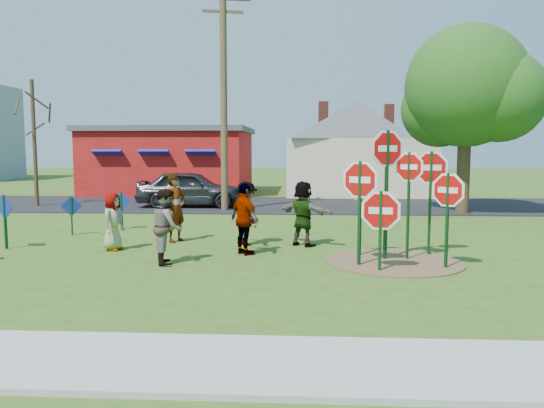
{
  "coord_description": "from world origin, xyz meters",
  "views": [
    {
      "loc": [
        2.31,
        -13.42,
        2.67
      ],
      "look_at": [
        1.53,
        0.4,
        1.21
      ],
      "focal_mm": 35.0,
      "sensor_mm": 36.0,
      "label": 1
    }
  ],
  "objects": [
    {
      "name": "utility_pole",
      "position": [
        -0.98,
        8.98,
        4.97
      ],
      "size": [
        2.29,
        0.56,
        9.44
      ],
      "rotation": [
        0.0,
        0.0,
        0.19
      ],
      "color": "#4C3823",
      "rests_on": "ground"
    },
    {
      "name": "stop_sign_f",
      "position": [
        5.53,
        -1.61,
        1.6
      ],
      "size": [
        0.81,
        0.67,
        2.27
      ],
      "rotation": [
        0.0,
        0.0,
        -0.69
      ],
      "color": "#103C18",
      "rests_on": "ground"
    },
    {
      "name": "ground",
      "position": [
        0.0,
        0.0,
        0.0
      ],
      "size": [
        120.0,
        120.0,
        0.0
      ],
      "primitive_type": "plane",
      "color": "#324F16",
      "rests_on": "ground"
    },
    {
      "name": "blue_diamond_b",
      "position": [
        -5.56,
        0.1,
        0.91
      ],
      "size": [
        0.62,
        0.33,
        1.46
      ],
      "rotation": [
        0.0,
        0.0,
        -0.48
      ],
      "color": "#103C18",
      "rests_on": "ground"
    },
    {
      "name": "leafy_tree",
      "position": [
        9.0,
        8.56,
        4.89
      ],
      "size": [
        5.34,
        4.87,
        7.59
      ],
      "color": "#382819",
      "rests_on": "ground"
    },
    {
      "name": "stop_sign_a",
      "position": [
        3.62,
        -1.45,
        1.75
      ],
      "size": [
        1.02,
        0.59,
        2.55
      ],
      "rotation": [
        0.0,
        0.0,
        -0.51
      ],
      "color": "#103C18",
      "rests_on": "ground"
    },
    {
      "name": "stop_sign_e",
      "position": [
        4.02,
        -1.97,
        1.23
      ],
      "size": [
        1.14,
        0.3,
        1.92
      ],
      "rotation": [
        0.0,
        0.0,
        -0.24
      ],
      "color": "#103C18",
      "rests_on": "ground"
    },
    {
      "name": "road",
      "position": [
        0.0,
        11.5,
        0.02
      ],
      "size": [
        120.0,
        7.5,
        0.04
      ],
      "primitive_type": "cube",
      "color": "black",
      "rests_on": "ground"
    },
    {
      "name": "stop_sign_c",
      "position": [
        4.85,
        -0.7,
        1.92
      ],
      "size": [
        0.79,
        0.57,
        2.71
      ],
      "rotation": [
        0.0,
        0.0,
        -0.62
      ],
      "color": "#103C18",
      "rests_on": "ground"
    },
    {
      "name": "blue_diamond_c",
      "position": [
        -4.76,
        2.37,
        0.75
      ],
      "size": [
        0.58,
        0.26,
        1.22
      ],
      "rotation": [
        0.0,
        0.0,
        0.4
      ],
      "color": "#103C18",
      "rests_on": "ground"
    },
    {
      "name": "stop_sign_g",
      "position": [
        3.76,
        -0.3,
        1.55
      ],
      "size": [
        0.94,
        0.33,
        2.25
      ],
      "rotation": [
        0.0,
        0.0,
        0.33
      ],
      "color": "#103C18",
      "rests_on": "ground"
    },
    {
      "name": "blue_diamond_d",
      "position": [
        -3.62,
        3.62,
        0.77
      ],
      "size": [
        0.67,
        0.15,
        1.26
      ],
      "rotation": [
        0.0,
        0.0,
        -0.19
      ],
      "color": "#103C18",
      "rests_on": "ground"
    },
    {
      "name": "person_c",
      "position": [
        -0.8,
        -1.42,
        0.87
      ],
      "size": [
        0.86,
        0.99,
        1.75
      ],
      "primitive_type": "imported",
      "rotation": [
        0.0,
        0.0,
        1.84
      ],
      "color": "brown",
      "rests_on": "ground"
    },
    {
      "name": "person_f",
      "position": [
        2.35,
        0.98,
        0.9
      ],
      "size": [
        1.67,
        1.38,
        1.79
      ],
      "primitive_type": "imported",
      "rotation": [
        0.0,
        0.0,
        2.53
      ],
      "color": "#205537",
      "rests_on": "ground"
    },
    {
      "name": "sidewalk",
      "position": [
        0.0,
        -7.2,
        0.04
      ],
      "size": [
        22.0,
        1.8,
        0.08
      ],
      "primitive_type": "cube",
      "color": "#9E9E99",
      "rests_on": "ground"
    },
    {
      "name": "dirt_patch",
      "position": [
        4.5,
        -1.0,
        0.01
      ],
      "size": [
        3.2,
        3.2,
        0.03
      ],
      "primitive_type": "cylinder",
      "color": "brown",
      "rests_on": "ground"
    },
    {
      "name": "person_b",
      "position": [
        -1.28,
        1.43,
        0.98
      ],
      "size": [
        0.74,
        0.85,
        1.96
      ],
      "primitive_type": "imported",
      "rotation": [
        0.0,
        0.0,
        1.1
      ],
      "color": "#277F66",
      "rests_on": "ground"
    },
    {
      "name": "bare_tree_west",
      "position": [
        -9.86,
        10.18,
        3.72
      ],
      "size": [
        1.8,
        1.8,
        5.76
      ],
      "color": "#382819",
      "rests_on": "ground"
    },
    {
      "name": "person_d",
      "position": [
        0.78,
        1.01,
        0.88
      ],
      "size": [
        1.11,
        1.31,
        1.76
      ],
      "primitive_type": "imported",
      "rotation": [
        0.0,
        0.0,
        2.06
      ],
      "color": "#2F2F34",
      "rests_on": "ground"
    },
    {
      "name": "person_a",
      "position": [
        -2.63,
        0.08,
        0.76
      ],
      "size": [
        0.63,
        0.83,
        1.52
      ],
      "primitive_type": "imported",
      "rotation": [
        0.0,
        0.0,
        1.36
      ],
      "color": "#414C9C",
      "rests_on": "ground"
    },
    {
      "name": "cream_house",
      "position": [
        5.5,
        18.0,
        2.92
      ],
      "size": [
        9.4,
        9.4,
        6.5
      ],
      "color": "beige",
      "rests_on": "ground"
    },
    {
      "name": "suv",
      "position": [
        -2.72,
        10.29,
        0.86
      ],
      "size": [
        4.88,
        2.1,
        1.64
      ],
      "primitive_type": "imported",
      "rotation": [
        0.0,
        0.0,
        1.61
      ],
      "color": "#313237",
      "rests_on": "road"
    },
    {
      "name": "red_building",
      "position": [
        -5.5,
        17.99,
        1.97
      ],
      "size": [
        9.4,
        7.69,
        3.9
      ],
      "color": "maroon",
      "rests_on": "ground"
    },
    {
      "name": "stop_sign_d",
      "position": [
        5.5,
        -0.12,
        1.98
      ],
      "size": [
        1.12,
        0.09,
        2.76
      ],
      "rotation": [
        0.0,
        0.0,
        -0.07
      ],
      "color": "#103C18",
      "rests_on": "ground"
    },
    {
      "name": "person_e",
      "position": [
        0.89,
        -0.32,
        0.9
      ],
      "size": [
        1.03,
        1.09,
        1.81
      ],
      "primitive_type": "imported",
      "rotation": [
        0.0,
        0.0,
        2.29
      ],
      "color": "#482C51",
      "rests_on": "ground"
    },
    {
      "name": "stop_sign_b",
      "position": [
        4.32,
        -0.73,
        2.37
      ],
      "size": [
        1.08,
        0.53,
        3.26
      ],
      "rotation": [
        0.0,
        0.0,
        0.45
      ],
      "color": "#103C18",
      "rests_on": "ground"
    }
  ]
}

